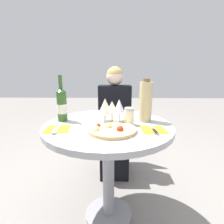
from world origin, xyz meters
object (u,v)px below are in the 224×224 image
Objects in this scene: seated_diner at (115,127)px; tall_carafe at (146,101)px; dining_table at (108,142)px; wine_bottle at (62,105)px; pizza_large at (112,129)px; chair_behind_diner at (115,129)px.

seated_diner reaches higher than tall_carafe.
dining_table is 0.76× the size of seated_diner.
pizza_large is at bearing -31.40° from wine_bottle.
seated_diner reaches higher than chair_behind_diner.
pizza_large reaches higher than dining_table.
seated_diner is at bearing 111.42° from tall_carafe.
chair_behind_diner is 3.08× the size of pizza_large.
pizza_large is at bearing 88.96° from seated_diner.
dining_table is at bearing 86.93° from chair_behind_diner.
pizza_large is (-0.01, -0.95, 0.33)m from chair_behind_diner.
pizza_large is at bearing -136.11° from tall_carafe.
dining_table is 0.21m from pizza_large.
wine_bottle is 1.08× the size of tall_carafe.
dining_table is 0.40m from tall_carafe.
tall_carafe is at bearing 0.51° from wine_bottle.
wine_bottle reaches higher than pizza_large.
tall_carafe reaches higher than pizza_large.
chair_behind_diner is 0.93m from wine_bottle.
tall_carafe reaches higher than dining_table.
dining_table is 0.82m from chair_behind_diner.
tall_carafe is (0.23, -0.58, 0.39)m from seated_diner.
seated_diner reaches higher than dining_table.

